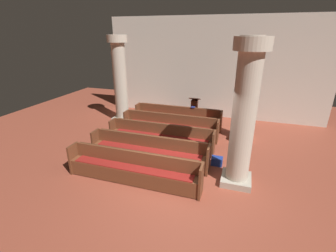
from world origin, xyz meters
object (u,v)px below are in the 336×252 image
(pew_row_0, at_px, (177,116))
(pew_row_2, at_px, (160,136))
(pew_row_1, at_px, (170,125))
(pillar_aisle_side, at_px, (246,88))
(kneeler_box_blue, at_px, (217,161))
(lectern, at_px, (194,111))
(pew_row_3, at_px, (148,149))
(hymn_book, at_px, (193,107))
(pew_row_4, at_px, (132,167))
(pillar_aisle_rear, at_px, (244,115))
(pillar_far_side, at_px, (120,79))

(pew_row_0, height_order, pew_row_2, same)
(pew_row_1, relative_size, pillar_aisle_side, 1.01)
(pew_row_2, relative_size, kneeler_box_blue, 11.21)
(pew_row_2, height_order, lectern, lectern)
(pew_row_0, distance_m, lectern, 1.13)
(pew_row_3, relative_size, hymn_book, 20.42)
(pew_row_0, height_order, kneeler_box_blue, pew_row_0)
(kneeler_box_blue, bearing_deg, pew_row_2, 164.69)
(pew_row_2, bearing_deg, lectern, 80.83)
(pew_row_1, relative_size, pew_row_4, 1.00)
(pew_row_1, height_order, pillar_aisle_rear, pillar_aisle_rear)
(pew_row_2, xyz_separation_m, kneeler_box_blue, (2.04, -0.56, -0.33))
(pew_row_0, xyz_separation_m, pillar_far_side, (-2.60, -0.07, 1.47))
(pew_row_3, bearing_deg, pew_row_0, 90.00)
(pew_row_1, xyz_separation_m, pew_row_4, (0.00, -3.26, 0.00))
(pew_row_2, relative_size, hymn_book, 20.42)
(pew_row_2, xyz_separation_m, pillar_aisle_rear, (2.65, -1.32, 1.47))
(pillar_far_side, relative_size, pillar_aisle_rear, 1.00)
(pew_row_4, xyz_separation_m, kneeler_box_blue, (2.04, 1.62, -0.33))
(pew_row_0, distance_m, hymn_book, 0.76)
(pew_row_4, relative_size, lectern, 3.45)
(pew_row_4, bearing_deg, pew_row_1, 90.00)
(pew_row_3, relative_size, pew_row_4, 1.00)
(pillar_aisle_rear, bearing_deg, pillar_aisle_side, 90.00)
(kneeler_box_blue, bearing_deg, pew_row_3, -165.45)
(pillar_aisle_side, bearing_deg, pew_row_1, -166.02)
(pillar_far_side, height_order, hymn_book, pillar_far_side)
(pillar_aisle_side, xyz_separation_m, pillar_aisle_rear, (0.00, -3.07, -0.00))
(pew_row_1, bearing_deg, hymn_book, 64.21)
(pew_row_3, height_order, kneeler_box_blue, pew_row_3)
(pew_row_0, bearing_deg, pillar_far_side, -178.50)
(pew_row_2, height_order, pillar_far_side, pillar_far_side)
(pew_row_0, height_order, pillar_aisle_side, pillar_aisle_side)
(hymn_book, bearing_deg, pillar_far_side, -175.35)
(pew_row_2, bearing_deg, pew_row_1, 90.00)
(pew_row_3, distance_m, pillar_far_side, 4.37)
(pew_row_0, bearing_deg, pew_row_4, -90.00)
(pew_row_0, relative_size, hymn_book, 20.42)
(pew_row_0, relative_size, pew_row_3, 1.00)
(pew_row_0, xyz_separation_m, pew_row_3, (0.00, -3.26, 0.00))
(pew_row_0, relative_size, pew_row_1, 1.00)
(pew_row_4, relative_size, kneeler_box_blue, 11.21)
(pew_row_1, height_order, kneeler_box_blue, pew_row_1)
(pillar_aisle_side, distance_m, hymn_book, 2.37)
(hymn_book, bearing_deg, pew_row_3, -100.16)
(pew_row_1, bearing_deg, lectern, 76.22)
(pew_row_4, distance_m, pillar_aisle_rear, 3.14)
(pew_row_1, bearing_deg, kneeler_box_blue, -38.91)
(pew_row_4, distance_m, pillar_far_side, 5.22)
(hymn_book, bearing_deg, pew_row_1, -115.79)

